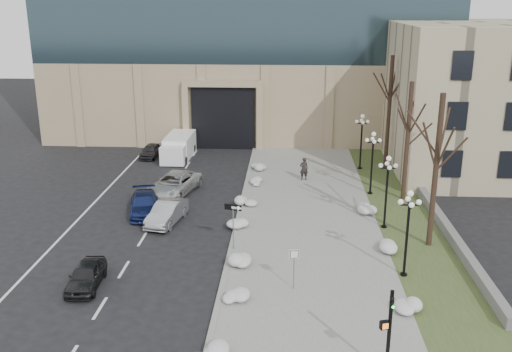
# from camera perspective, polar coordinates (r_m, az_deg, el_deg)

# --- Properties ---
(ground) EXTENTS (160.00, 160.00, 0.00)m
(ground) POSITION_cam_1_polar(r_m,az_deg,el_deg) (25.39, -2.19, -15.79)
(ground) COLOR black
(ground) RESTS_ON ground
(sidewalk) EXTENTS (9.00, 40.00, 0.12)m
(sidewalk) POSITION_cam_1_polar(r_m,az_deg,el_deg) (37.80, 5.10, -4.16)
(sidewalk) COLOR gray
(sidewalk) RESTS_ON ground
(curb) EXTENTS (0.30, 40.00, 0.14)m
(curb) POSITION_cam_1_polar(r_m,az_deg,el_deg) (37.90, -1.73, -4.02)
(curb) COLOR gray
(curb) RESTS_ON ground
(grass_strip) EXTENTS (4.00, 40.00, 0.10)m
(grass_strip) POSITION_cam_1_polar(r_m,az_deg,el_deg) (38.59, 14.81, -4.25)
(grass_strip) COLOR #364723
(grass_strip) RESTS_ON ground
(stone_wall) EXTENTS (0.50, 30.00, 0.70)m
(stone_wall) POSITION_cam_1_polar(r_m,az_deg,el_deg) (40.76, 17.07, -2.83)
(stone_wall) COLOR slate
(stone_wall) RESTS_ON ground
(car_a) EXTENTS (1.67, 3.70, 1.23)m
(car_a) POSITION_cam_1_polar(r_m,az_deg,el_deg) (30.17, -16.62, -9.51)
(car_a) COLOR black
(car_a) RESTS_ON ground
(car_b) EXTENTS (2.24, 4.43, 1.40)m
(car_b) POSITION_cam_1_polar(r_m,az_deg,el_deg) (37.15, -8.91, -3.65)
(car_b) COLOR #96999D
(car_b) RESTS_ON ground
(car_c) EXTENTS (2.87, 4.90, 1.33)m
(car_c) POSITION_cam_1_polar(r_m,az_deg,el_deg) (39.02, -11.14, -2.78)
(car_c) COLOR navy
(car_c) RESTS_ON ground
(car_d) EXTENTS (3.84, 5.99, 1.54)m
(car_d) POSITION_cam_1_polar(r_m,az_deg,el_deg) (42.53, -8.19, -0.79)
(car_d) COLOR silver
(car_d) RESTS_ON ground
(car_e) EXTENTS (1.69, 3.66, 1.22)m
(car_e) POSITION_cam_1_polar(r_m,az_deg,el_deg) (52.84, -10.46, 2.51)
(car_e) COLOR #2D2D32
(car_e) RESTS_ON ground
(pedestrian) EXTENTS (0.74, 0.57, 1.82)m
(pedestrian) POSITION_cam_1_polar(r_m,az_deg,el_deg) (45.09, 4.81, 0.73)
(pedestrian) COLOR black
(pedestrian) RESTS_ON sidewalk
(box_truck) EXTENTS (2.30, 6.30, 1.99)m
(box_truck) POSITION_cam_1_polar(r_m,az_deg,el_deg) (52.16, -7.75, 2.85)
(box_truck) COLOR white
(box_truck) RESTS_ON ground
(one_way_sign) EXTENTS (1.04, 0.47, 2.83)m
(one_way_sign) POSITION_cam_1_polar(r_m,az_deg,el_deg) (32.10, -2.03, -3.74)
(one_way_sign) COLOR slate
(one_way_sign) RESTS_ON ground
(keep_sign) EXTENTS (0.48, 0.12, 2.22)m
(keep_sign) POSITION_cam_1_polar(r_m,az_deg,el_deg) (28.16, 3.83, -8.46)
(keep_sign) COLOR slate
(keep_sign) RESTS_ON ground
(traffic_signal) EXTENTS (0.63, 0.83, 3.70)m
(traffic_signal) POSITION_cam_1_polar(r_m,az_deg,el_deg) (22.65, 13.08, -15.26)
(traffic_signal) COLOR black
(traffic_signal) RESTS_ON ground
(snow_clump_b) EXTENTS (1.10, 1.60, 0.36)m
(snow_clump_b) POSITION_cam_1_polar(r_m,az_deg,el_deg) (27.63, -2.32, -12.10)
(snow_clump_b) COLOR silver
(snow_clump_b) RESTS_ON sidewalk
(snow_clump_c) EXTENTS (1.10, 1.60, 0.36)m
(snow_clump_c) POSITION_cam_1_polar(r_m,az_deg,el_deg) (31.04, -1.95, -8.60)
(snow_clump_c) COLOR silver
(snow_clump_c) RESTS_ON sidewalk
(snow_clump_d) EXTENTS (1.10, 1.60, 0.36)m
(snow_clump_d) POSITION_cam_1_polar(r_m,az_deg,el_deg) (35.74, -1.42, -4.99)
(snow_clump_d) COLOR silver
(snow_clump_d) RESTS_ON sidewalk
(snow_clump_e) EXTENTS (1.10, 1.60, 0.36)m
(snow_clump_e) POSITION_cam_1_polar(r_m,az_deg,el_deg) (39.77, -1.06, -2.62)
(snow_clump_e) COLOR silver
(snow_clump_e) RESTS_ON sidewalk
(snow_clump_f) EXTENTS (1.10, 1.60, 0.36)m
(snow_clump_f) POSITION_cam_1_polar(r_m,az_deg,el_deg) (44.20, -0.20, -0.54)
(snow_clump_f) COLOR silver
(snow_clump_f) RESTS_ON sidewalk
(snow_clump_g) EXTENTS (1.10, 1.60, 0.36)m
(snow_clump_g) POSITION_cam_1_polar(r_m,az_deg,el_deg) (47.86, 0.19, 0.87)
(snow_clump_g) COLOR silver
(snow_clump_g) RESTS_ON sidewalk
(snow_clump_h) EXTENTS (1.10, 1.60, 0.36)m
(snow_clump_h) POSITION_cam_1_polar(r_m,az_deg,el_deg) (28.07, 15.01, -12.23)
(snow_clump_h) COLOR silver
(snow_clump_h) RESTS_ON sidewalk
(snow_clump_i) EXTENTS (1.10, 1.60, 0.36)m
(snow_clump_i) POSITION_cam_1_polar(r_m,az_deg,el_deg) (33.50, 12.76, -7.02)
(snow_clump_i) COLOR silver
(snow_clump_i) RESTS_ON sidewalk
(snow_clump_j) EXTENTS (1.10, 1.60, 0.36)m
(snow_clump_j) POSITION_cam_1_polar(r_m,az_deg,el_deg) (39.06, 10.89, -3.32)
(snow_clump_j) COLOR silver
(snow_clump_j) RESTS_ON sidewalk
(lamppost_a) EXTENTS (1.18, 1.18, 4.76)m
(lamppost_a) POSITION_cam_1_polar(r_m,az_deg,el_deg) (29.87, 14.96, -4.47)
(lamppost_a) COLOR black
(lamppost_a) RESTS_ON ground
(lamppost_b) EXTENTS (1.18, 1.18, 4.76)m
(lamppost_b) POSITION_cam_1_polar(r_m,az_deg,el_deg) (35.89, 12.98, -0.63)
(lamppost_b) COLOR black
(lamppost_b) RESTS_ON ground
(lamppost_c) EXTENTS (1.18, 1.18, 4.76)m
(lamppost_c) POSITION_cam_1_polar(r_m,az_deg,el_deg) (42.04, 11.57, 2.10)
(lamppost_c) COLOR black
(lamppost_c) RESTS_ON ground
(lamppost_d) EXTENTS (1.18, 1.18, 4.76)m
(lamppost_d) POSITION_cam_1_polar(r_m,az_deg,el_deg) (48.29, 10.52, 4.13)
(lamppost_d) COLOR black
(lamppost_d) RESTS_ON ground
(tree_near) EXTENTS (3.20, 3.20, 9.00)m
(tree_near) POSITION_cam_1_polar(r_m,az_deg,el_deg) (33.25, 17.72, 2.51)
(tree_near) COLOR black
(tree_near) RESTS_ON ground
(tree_mid) EXTENTS (3.20, 3.20, 8.50)m
(tree_mid) POSITION_cam_1_polar(r_m,az_deg,el_deg) (40.91, 15.02, 4.94)
(tree_mid) COLOR black
(tree_mid) RESTS_ON ground
(tree_far) EXTENTS (3.20, 3.20, 9.50)m
(tree_far) POSITION_cam_1_polar(r_m,az_deg,el_deg) (48.52, 13.25, 7.73)
(tree_far) COLOR black
(tree_far) RESTS_ON ground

